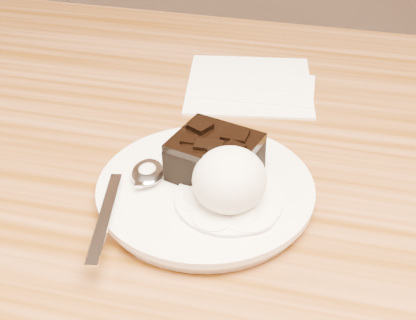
% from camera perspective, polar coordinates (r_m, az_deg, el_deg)
% --- Properties ---
extents(plate, '(0.21, 0.21, 0.02)m').
position_cam_1_polar(plate, '(0.56, -0.24, -3.17)').
color(plate, silver).
rests_on(plate, dining_table).
extents(brownie, '(0.09, 0.09, 0.04)m').
position_cam_1_polar(brownie, '(0.56, 0.71, 0.02)').
color(brownie, black).
rests_on(brownie, plate).
extents(ice_cream_scoop, '(0.07, 0.07, 0.06)m').
position_cam_1_polar(ice_cream_scoop, '(0.52, 2.17, -2.00)').
color(ice_cream_scoop, white).
rests_on(ice_cream_scoop, plate).
extents(melt_puddle, '(0.10, 0.10, 0.00)m').
position_cam_1_polar(melt_puddle, '(0.54, 2.12, -3.98)').
color(melt_puddle, white).
rests_on(melt_puddle, plate).
extents(spoon, '(0.07, 0.18, 0.01)m').
position_cam_1_polar(spoon, '(0.56, -6.09, -1.37)').
color(spoon, silver).
rests_on(spoon, plate).
extents(napkin, '(0.19, 0.19, 0.01)m').
position_cam_1_polar(napkin, '(0.76, 4.18, 7.65)').
color(napkin, white).
rests_on(napkin, dining_table).
extents(crumb_a, '(0.01, 0.01, 0.00)m').
position_cam_1_polar(crumb_a, '(0.54, -1.30, -3.25)').
color(crumb_a, black).
rests_on(crumb_a, plate).
extents(crumb_b, '(0.01, 0.01, 0.00)m').
position_cam_1_polar(crumb_b, '(0.56, 2.28, -1.94)').
color(crumb_b, black).
rests_on(crumb_b, plate).
extents(crumb_c, '(0.01, 0.01, 0.00)m').
position_cam_1_polar(crumb_c, '(0.53, 1.56, -4.85)').
color(crumb_c, black).
rests_on(crumb_c, plate).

